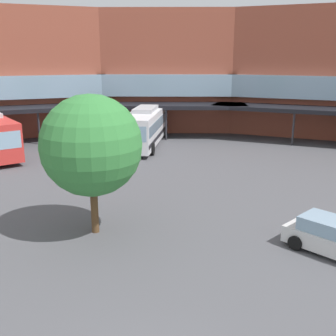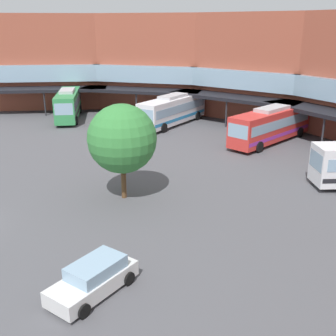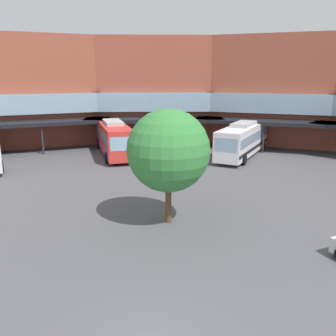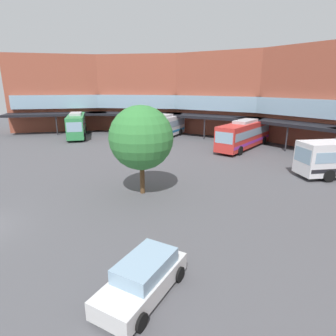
{
  "view_description": "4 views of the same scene",
  "coord_description": "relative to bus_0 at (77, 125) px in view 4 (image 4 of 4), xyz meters",
  "views": [
    {
      "loc": [
        -0.8,
        -8.15,
        8.44
      ],
      "look_at": [
        2.95,
        12.99,
        2.48
      ],
      "focal_mm": 43.88,
      "sensor_mm": 36.0,
      "label": 1
    },
    {
      "loc": [
        25.7,
        4.15,
        11.79
      ],
      "look_at": [
        0.92,
        13.43,
        2.56
      ],
      "focal_mm": 44.44,
      "sensor_mm": 36.0,
      "label": 2
    },
    {
      "loc": [
        2.21,
        -9.69,
        8.58
      ],
      "look_at": [
        -1.43,
        12.99,
        2.77
      ],
      "focal_mm": 39.84,
      "sensor_mm": 36.0,
      "label": 3
    },
    {
      "loc": [
        18.15,
        3.22,
        8.14
      ],
      "look_at": [
        -1.82,
        13.44,
        1.47
      ],
      "focal_mm": 30.15,
      "sensor_mm": 36.0,
      "label": 4
    }
  ],
  "objects": [
    {
      "name": "parked_car",
      "position": [
        37.86,
        -4.07,
        -1.21
      ],
      "size": [
        3.94,
        4.66,
        1.53
      ],
      "rotation": [
        0.0,
        0.0,
        5.3
      ],
      "color": "silver",
      "rests_on": "ground"
    },
    {
      "name": "station_building",
      "position": [
        28.63,
        15.43,
        4.36
      ],
      "size": [
        86.62,
        43.37,
        13.1
      ],
      "color": "#9E4C38",
      "rests_on": "ground"
    },
    {
      "name": "bus_5",
      "position": [
        7.65,
        11.5,
        -0.09
      ],
      "size": [
        8.85,
        10.78,
        3.67
      ],
      "rotation": [
        0.0,
        0.0,
        5.34
      ],
      "color": "white",
      "rests_on": "ground"
    },
    {
      "name": "bus_0",
      "position": [
        0.0,
        0.0,
        0.0
      ],
      "size": [
        10.7,
        4.75,
        3.86
      ],
      "rotation": [
        0.0,
        0.0,
        6.05
      ],
      "color": "#338C4C",
      "rests_on": "ground"
    },
    {
      "name": "bus_3",
      "position": [
        18.64,
        18.15,
        -0.06
      ],
      "size": [
        7.31,
        11.77,
        3.73
      ],
      "rotation": [
        0.0,
        0.0,
        5.15
      ],
      "color": "red",
      "rests_on": "ground"
    },
    {
      "name": "plaza_tree",
      "position": [
        27.57,
        0.07,
        2.39
      ],
      "size": [
        4.78,
        4.78,
        6.74
      ],
      "color": "brown",
      "rests_on": "ground"
    }
  ]
}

